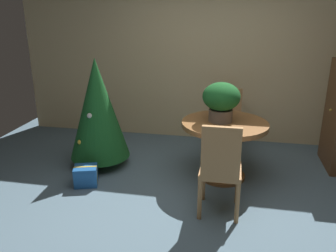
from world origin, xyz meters
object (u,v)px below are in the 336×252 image
(wooden_chair_far, at_px, (227,116))
(flower_vase, at_px, (221,99))
(gift_box_blue, at_px, (86,176))
(holiday_tree, at_px, (98,109))
(wooden_chair_near, at_px, (220,167))
(round_dining_table, at_px, (224,139))

(wooden_chair_far, bearing_deg, flower_vase, -93.83)
(gift_box_blue, bearing_deg, holiday_tree, 93.55)
(wooden_chair_near, bearing_deg, round_dining_table, 90.00)
(wooden_chair_far, bearing_deg, gift_box_blue, -138.59)
(flower_vase, bearing_deg, round_dining_table, -19.51)
(flower_vase, height_order, wooden_chair_near, flower_vase)
(round_dining_table, relative_size, flower_vase, 2.20)
(wooden_chair_far, bearing_deg, wooden_chair_near, -90.00)
(round_dining_table, height_order, gift_box_blue, round_dining_table)
(round_dining_table, distance_m, wooden_chair_far, 0.87)
(wooden_chair_far, height_order, holiday_tree, holiday_tree)
(flower_vase, relative_size, gift_box_blue, 1.46)
(wooden_chair_near, height_order, holiday_tree, holiday_tree)
(holiday_tree, relative_size, gift_box_blue, 4.46)
(wooden_chair_near, bearing_deg, gift_box_blue, 168.01)
(round_dining_table, xyz_separation_m, holiday_tree, (-1.60, 0.05, 0.27))
(round_dining_table, distance_m, holiday_tree, 1.62)
(flower_vase, height_order, gift_box_blue, flower_vase)
(holiday_tree, bearing_deg, round_dining_table, -1.77)
(gift_box_blue, bearing_deg, wooden_chair_far, 41.41)
(wooden_chair_far, distance_m, holiday_tree, 1.81)
(flower_vase, xyz_separation_m, holiday_tree, (-1.54, 0.03, -0.21))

